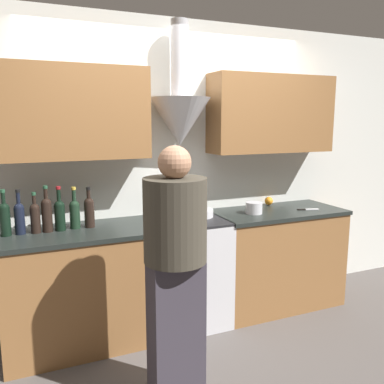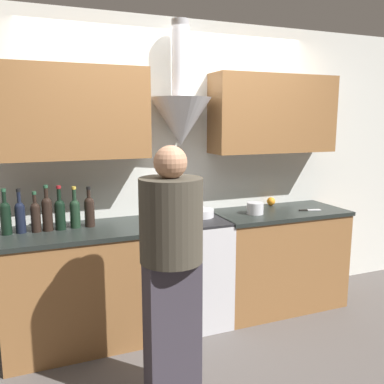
{
  "view_description": "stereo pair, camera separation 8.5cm",
  "coord_description": "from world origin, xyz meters",
  "px_view_note": "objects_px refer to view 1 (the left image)",
  "views": [
    {
      "loc": [
        -1.28,
        -2.75,
        1.75
      ],
      "look_at": [
        0.0,
        0.22,
        1.17
      ],
      "focal_mm": 38.0,
      "sensor_mm": 36.0,
      "label": 1
    },
    {
      "loc": [
        -1.2,
        -2.79,
        1.75
      ],
      "look_at": [
        0.0,
        0.22,
        1.17
      ],
      "focal_mm": 38.0,
      "sensor_mm": 36.0,
      "label": 2
    }
  ],
  "objects_px": {
    "wine_bottle_5": "(75,212)",
    "mixing_bowl": "(200,213)",
    "person_foreground_left": "(175,267)",
    "wine_bottle_2": "(35,216)",
    "stock_pot": "(172,212)",
    "wine_bottle_1": "(19,216)",
    "orange_fruit": "(269,201)",
    "wine_bottle_3": "(47,213)",
    "wine_bottle_0": "(5,217)",
    "saucepan": "(254,208)",
    "stove_range": "(187,271)",
    "wine_bottle_6": "(89,211)",
    "wine_bottle_4": "(60,213)"
  },
  "relations": [
    {
      "from": "stock_pot",
      "to": "stove_range",
      "type": "bearing_deg",
      "value": -1.09
    },
    {
      "from": "wine_bottle_4",
      "to": "stock_pot",
      "type": "height_order",
      "value": "wine_bottle_4"
    },
    {
      "from": "wine_bottle_2",
      "to": "wine_bottle_0",
      "type": "bearing_deg",
      "value": 178.3
    },
    {
      "from": "mixing_bowl",
      "to": "wine_bottle_5",
      "type": "bearing_deg",
      "value": 177.98
    },
    {
      "from": "stock_pot",
      "to": "saucepan",
      "type": "xyz_separation_m",
      "value": [
        0.77,
        -0.04,
        -0.03
      ]
    },
    {
      "from": "wine_bottle_4",
      "to": "wine_bottle_6",
      "type": "bearing_deg",
      "value": 2.86
    },
    {
      "from": "wine_bottle_0",
      "to": "person_foreground_left",
      "type": "relative_size",
      "value": 0.21
    },
    {
      "from": "wine_bottle_0",
      "to": "wine_bottle_1",
      "type": "distance_m",
      "value": 0.1
    },
    {
      "from": "wine_bottle_0",
      "to": "orange_fruit",
      "type": "height_order",
      "value": "wine_bottle_0"
    },
    {
      "from": "stock_pot",
      "to": "orange_fruit",
      "type": "relative_size",
      "value": 2.9
    },
    {
      "from": "wine_bottle_5",
      "to": "orange_fruit",
      "type": "height_order",
      "value": "wine_bottle_5"
    },
    {
      "from": "orange_fruit",
      "to": "wine_bottle_3",
      "type": "bearing_deg",
      "value": -175.43
    },
    {
      "from": "stove_range",
      "to": "wine_bottle_1",
      "type": "xyz_separation_m",
      "value": [
        -1.3,
        0.07,
        0.59
      ]
    },
    {
      "from": "wine_bottle_5",
      "to": "saucepan",
      "type": "relative_size",
      "value": 2.17
    },
    {
      "from": "saucepan",
      "to": "person_foreground_left",
      "type": "relative_size",
      "value": 0.09
    },
    {
      "from": "wine_bottle_1",
      "to": "wine_bottle_6",
      "type": "bearing_deg",
      "value": -0.18
    },
    {
      "from": "wine_bottle_6",
      "to": "orange_fruit",
      "type": "relative_size",
      "value": 3.91
    },
    {
      "from": "wine_bottle_1",
      "to": "stock_pot",
      "type": "relative_size",
      "value": 1.41
    },
    {
      "from": "wine_bottle_5",
      "to": "saucepan",
      "type": "height_order",
      "value": "wine_bottle_5"
    },
    {
      "from": "wine_bottle_0",
      "to": "wine_bottle_1",
      "type": "relative_size",
      "value": 1.02
    },
    {
      "from": "wine_bottle_0",
      "to": "mixing_bowl",
      "type": "distance_m",
      "value": 1.54
    },
    {
      "from": "wine_bottle_2",
      "to": "wine_bottle_3",
      "type": "bearing_deg",
      "value": 0.81
    },
    {
      "from": "wine_bottle_6",
      "to": "saucepan",
      "type": "relative_size",
      "value": 2.13
    },
    {
      "from": "wine_bottle_1",
      "to": "person_foreground_left",
      "type": "bearing_deg",
      "value": -49.0
    },
    {
      "from": "wine_bottle_4",
      "to": "person_foreground_left",
      "type": "relative_size",
      "value": 0.21
    },
    {
      "from": "mixing_bowl",
      "to": "wine_bottle_1",
      "type": "bearing_deg",
      "value": 178.82
    },
    {
      "from": "wine_bottle_2",
      "to": "wine_bottle_6",
      "type": "height_order",
      "value": "wine_bottle_6"
    },
    {
      "from": "wine_bottle_4",
      "to": "wine_bottle_5",
      "type": "xyz_separation_m",
      "value": [
        0.11,
        0.02,
        -0.01
      ]
    },
    {
      "from": "wine_bottle_0",
      "to": "person_foreground_left",
      "type": "bearing_deg",
      "value": -45.63
    },
    {
      "from": "person_foreground_left",
      "to": "wine_bottle_1",
      "type": "bearing_deg",
      "value": 131.0
    },
    {
      "from": "wine_bottle_1",
      "to": "wine_bottle_3",
      "type": "height_order",
      "value": "wine_bottle_3"
    },
    {
      "from": "stove_range",
      "to": "mixing_bowl",
      "type": "bearing_deg",
      "value": 15.8
    },
    {
      "from": "stove_range",
      "to": "person_foreground_left",
      "type": "distance_m",
      "value": 1.09
    },
    {
      "from": "wine_bottle_6",
      "to": "orange_fruit",
      "type": "height_order",
      "value": "wine_bottle_6"
    },
    {
      "from": "wine_bottle_0",
      "to": "mixing_bowl",
      "type": "xyz_separation_m",
      "value": [
        1.53,
        -0.02,
        -0.1
      ]
    },
    {
      "from": "wine_bottle_2",
      "to": "stove_range",
      "type": "bearing_deg",
      "value": -2.62
    },
    {
      "from": "orange_fruit",
      "to": "wine_bottle_4",
      "type": "bearing_deg",
      "value": -175.22
    },
    {
      "from": "stock_pot",
      "to": "wine_bottle_2",
      "type": "bearing_deg",
      "value": 177.18
    },
    {
      "from": "wine_bottle_1",
      "to": "saucepan",
      "type": "height_order",
      "value": "wine_bottle_1"
    },
    {
      "from": "orange_fruit",
      "to": "mixing_bowl",
      "type": "bearing_deg",
      "value": -167.51
    },
    {
      "from": "wine_bottle_1",
      "to": "orange_fruit",
      "type": "relative_size",
      "value": 4.1
    },
    {
      "from": "mixing_bowl",
      "to": "person_foreground_left",
      "type": "xyz_separation_m",
      "value": [
        -0.59,
        -0.94,
        -0.08
      ]
    },
    {
      "from": "stove_range",
      "to": "stock_pot",
      "type": "bearing_deg",
      "value": 178.91
    },
    {
      "from": "person_foreground_left",
      "to": "mixing_bowl",
      "type": "bearing_deg",
      "value": 57.96
    },
    {
      "from": "wine_bottle_2",
      "to": "stock_pot",
      "type": "height_order",
      "value": "wine_bottle_2"
    },
    {
      "from": "wine_bottle_6",
      "to": "saucepan",
      "type": "height_order",
      "value": "wine_bottle_6"
    },
    {
      "from": "saucepan",
      "to": "wine_bottle_3",
      "type": "bearing_deg",
      "value": 176.94
    },
    {
      "from": "wine_bottle_5",
      "to": "mixing_bowl",
      "type": "xyz_separation_m",
      "value": [
        1.04,
        -0.04,
        -0.09
      ]
    },
    {
      "from": "wine_bottle_2",
      "to": "mixing_bowl",
      "type": "bearing_deg",
      "value": -0.68
    },
    {
      "from": "wine_bottle_4",
      "to": "person_foreground_left",
      "type": "height_order",
      "value": "person_foreground_left"
    }
  ]
}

